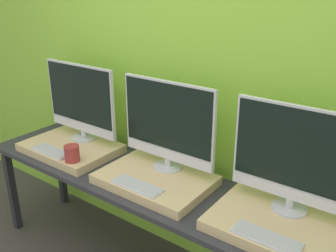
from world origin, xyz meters
TOP-DOWN VIEW (x-y plane):
  - wall_back at (0.00, 0.65)m, footprint 8.00×0.04m
  - workbench at (0.00, 0.29)m, footprint 2.58×0.58m
  - wooden_riser_left at (-0.75, 0.28)m, footprint 0.65×0.45m
  - monitor_left at (-0.75, 0.41)m, footprint 0.63×0.18m
  - keyboard_left at (-0.75, 0.12)m, footprint 0.31×0.11m
  - mug at (-0.54, 0.12)m, footprint 0.09×0.09m
  - wooden_riser_center at (0.00, 0.28)m, footprint 0.65×0.45m
  - monitor_center at (0.00, 0.41)m, footprint 0.63×0.18m
  - keyboard_center at (0.00, 0.12)m, footprint 0.31×0.11m
  - wooden_riser_right at (0.75, 0.28)m, footprint 0.65×0.45m
  - monitor_right at (0.75, 0.41)m, footprint 0.63×0.18m
  - keyboard_right at (0.75, 0.12)m, footprint 0.31×0.11m

SIDE VIEW (x-z plane):
  - workbench at x=0.00m, z-range 0.30..1.01m
  - wooden_riser_left at x=-0.75m, z-range 0.72..0.77m
  - wooden_riser_center at x=0.00m, z-range 0.72..0.77m
  - wooden_riser_right at x=0.75m, z-range 0.72..0.77m
  - keyboard_left at x=-0.75m, z-range 0.77..0.79m
  - keyboard_center at x=0.00m, z-range 0.77..0.79m
  - keyboard_right at x=0.75m, z-range 0.77..0.79m
  - mug at x=-0.54m, z-range 0.77..0.88m
  - monitor_left at x=-0.75m, z-range 0.79..1.33m
  - monitor_center at x=0.00m, z-range 0.79..1.33m
  - monitor_right at x=0.75m, z-range 0.79..1.33m
  - wall_back at x=0.00m, z-range 0.00..2.60m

